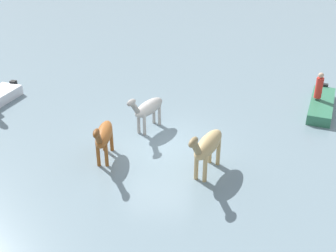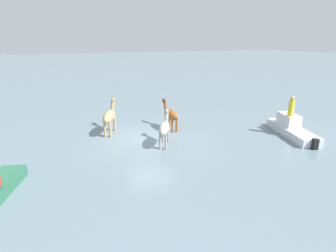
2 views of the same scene
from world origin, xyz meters
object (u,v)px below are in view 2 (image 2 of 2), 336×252
Objects in this scene: person_boatman_standing at (291,107)px; horse_pinto_flank at (110,116)px; horse_rear_stallion at (170,114)px; boat_motor_center at (291,130)px; horse_chestnut_trailing at (165,128)px.

horse_pinto_flank is at bearing 65.61° from person_boatman_standing.
boat_motor_center is at bearing -121.18° from horse_rear_stallion.
horse_rear_stallion is at bearing 58.49° from person_boatman_standing.
horse_pinto_flank reaches higher than boat_motor_center.
horse_pinto_flank reaches higher than horse_chestnut_trailing.
horse_chestnut_trailing is 2.74m from horse_rear_stallion.
boat_motor_center is 3.71× the size of person_boatman_standing.
horse_pinto_flank is (3.07, 2.33, 0.12)m from horse_chestnut_trailing.
boat_motor_center is (-4.50, -10.00, -0.78)m from horse_pinto_flank.
person_boatman_standing is (-3.74, -6.10, 0.73)m from horse_rear_stallion.
horse_chestnut_trailing is 7.62m from person_boatman_standing.
horse_pinto_flank is at bearing 67.48° from horse_chestnut_trailing.
person_boatman_standing is at bearing -89.81° from horse_pinto_flank.
horse_pinto_flank is 10.77m from person_boatman_standing.
boat_motor_center is at bearing -89.66° from horse_pinto_flank.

